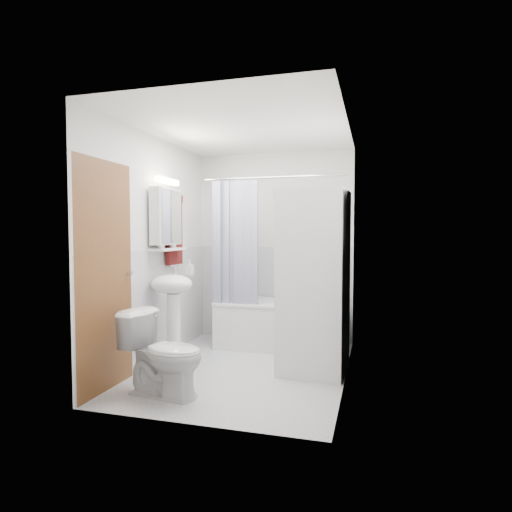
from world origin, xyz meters
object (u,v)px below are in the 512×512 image
(sink, at_px, (172,298))
(washer_dryer, at_px, (314,282))
(bathtub, at_px, (278,322))
(toilet, at_px, (164,354))

(sink, xyz_separation_m, washer_dryer, (1.43, 0.20, 0.19))
(sink, bearing_deg, bathtub, 48.21)
(bathtub, height_order, toilet, toilet)
(toilet, bearing_deg, bathtub, -10.39)
(sink, relative_size, washer_dryer, 0.58)
(sink, bearing_deg, washer_dryer, 7.91)
(bathtub, distance_m, sink, 1.40)
(bathtub, distance_m, toilet, 1.86)
(sink, distance_m, washer_dryer, 1.46)
(sink, distance_m, toilet, 0.89)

